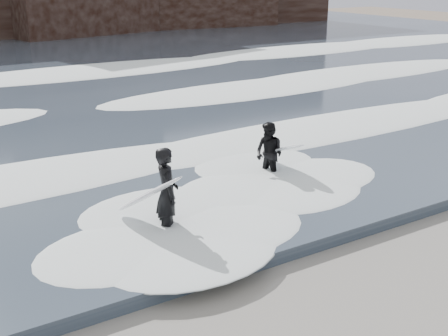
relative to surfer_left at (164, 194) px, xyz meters
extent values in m
cube|color=#313C4A|center=(1.45, 23.76, -0.86)|extent=(90.00, 52.00, 0.30)
ellipsoid|color=white|center=(1.45, 3.76, -0.61)|extent=(60.00, 3.20, 0.20)
ellipsoid|color=white|center=(1.45, 10.76, -0.59)|extent=(60.00, 4.00, 0.24)
ellipsoid|color=white|center=(1.45, 19.76, -0.56)|extent=(60.00, 4.80, 0.30)
imported|color=black|center=(0.06, -0.01, -0.01)|extent=(0.64, 0.82, 2.00)
ellipsoid|color=white|center=(-0.34, 0.04, 0.03)|extent=(1.23, 1.92, 1.25)
imported|color=black|center=(3.73, 1.45, -0.17)|extent=(0.82, 0.95, 1.67)
ellipsoid|color=silver|center=(4.15, 1.45, -0.11)|extent=(0.63, 1.88, 0.79)
camera|label=1|loc=(-4.58, -9.85, 4.39)|focal=45.00mm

